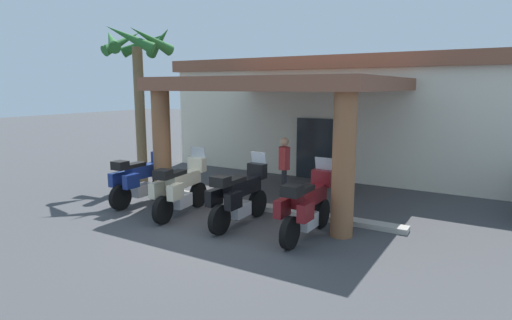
{
  "coord_description": "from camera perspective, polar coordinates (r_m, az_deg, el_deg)",
  "views": [
    {
      "loc": [
        5.28,
        -7.45,
        3.15
      ],
      "look_at": [
        -0.41,
        2.25,
        1.2
      ],
      "focal_mm": 29.47,
      "sensor_mm": 36.0,
      "label": 1
    }
  ],
  "objects": [
    {
      "name": "pedestrian",
      "position": [
        11.73,
        3.85,
        -0.54
      ],
      "size": [
        0.32,
        0.48,
        1.79
      ],
      "rotation": [
        0.0,
        0.0,
        0.5
      ],
      "color": "black",
      "rests_on": "ground_plane"
    },
    {
      "name": "motorcycle_blue",
      "position": [
        11.91,
        -15.4,
        -2.4
      ],
      "size": [
        0.71,
        2.21,
        1.61
      ],
      "rotation": [
        0.0,
        0.0,
        1.59
      ],
      "color": "black",
      "rests_on": "ground_plane"
    },
    {
      "name": "motorcycle_cream",
      "position": [
        10.57,
        -10.2,
        -3.72
      ],
      "size": [
        0.76,
        2.21,
        1.61
      ],
      "rotation": [
        0.0,
        0.0,
        1.68
      ],
      "color": "black",
      "rests_on": "ground_plane"
    },
    {
      "name": "motel_building",
      "position": [
        17.0,
        12.43,
        6.25
      ],
      "size": [
        13.06,
        11.6,
        4.19
      ],
      "rotation": [
        0.0,
        0.0,
        -0.01
      ],
      "color": "silver",
      "rests_on": "ground_plane"
    },
    {
      "name": "motorcycle_black",
      "position": [
        9.66,
        -2.32,
        -4.87
      ],
      "size": [
        0.71,
        2.21,
        1.61
      ],
      "rotation": [
        0.0,
        0.0,
        1.54
      ],
      "color": "black",
      "rests_on": "ground_plane"
    },
    {
      "name": "palm_tree_roadside",
      "position": [
        14.34,
        -15.77,
        12.63
      ],
      "size": [
        2.33,
        2.43,
        5.15
      ],
      "color": "brown",
      "rests_on": "ground_plane"
    },
    {
      "name": "curb_strip",
      "position": [
        11.4,
        -2.03,
        -5.9
      ],
      "size": [
        8.68,
        0.36,
        0.12
      ],
      "primitive_type": "cube",
      "color": "#ADA89E",
      "rests_on": "ground_plane"
    },
    {
      "name": "ground_plane",
      "position": [
        9.66,
        -4.74,
        -9.23
      ],
      "size": [
        80.0,
        80.0,
        0.0
      ],
      "primitive_type": "plane",
      "color": "#424244"
    },
    {
      "name": "motorcycle_maroon",
      "position": [
        8.92,
        6.88,
        -6.18
      ],
      "size": [
        0.71,
        2.21,
        1.61
      ],
      "rotation": [
        0.0,
        0.0,
        1.54
      ],
      "color": "black",
      "rests_on": "ground_plane"
    }
  ]
}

